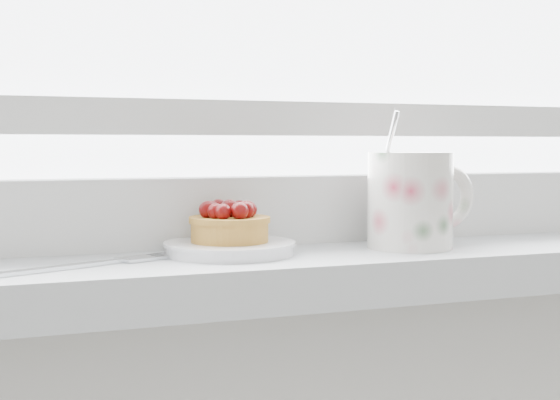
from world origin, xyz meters
name	(u,v)px	position (x,y,z in m)	size (l,w,h in m)	color
saucer	(230,248)	(-0.03, 1.90, 0.95)	(0.12, 0.12, 0.01)	white
raspberry_tart	(230,223)	(-0.03, 1.90, 0.97)	(0.08, 0.08, 0.04)	#996521
floral_mug	(413,198)	(0.16, 1.88, 0.99)	(0.13, 0.09, 0.14)	silver
fork	(83,265)	(-0.17, 1.87, 0.94)	(0.19, 0.09, 0.00)	silver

